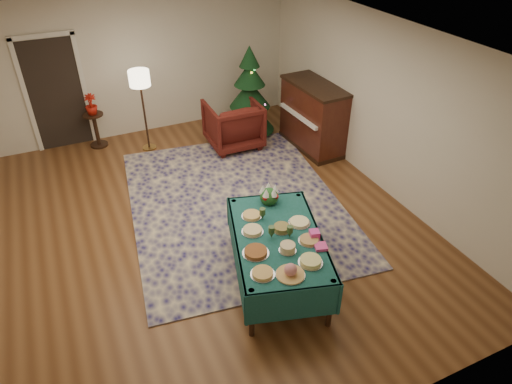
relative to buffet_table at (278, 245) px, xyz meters
name	(u,v)px	position (x,y,z in m)	size (l,w,h in m)	color
room_shell	(200,143)	(-0.43, 1.49, 0.78)	(7.00, 7.00, 7.00)	#593319
doorway	(56,92)	(-2.03, 4.98, 0.53)	(1.08, 0.04, 2.16)	black
rug	(235,203)	(0.16, 1.78, -0.56)	(3.20, 4.20, 0.02)	#19144D
buffet_table	(278,245)	(0.00, 0.00, 0.00)	(1.53, 2.05, 0.71)	black
platter_0	(263,273)	(-0.45, -0.51, 0.16)	(0.27, 0.27, 0.04)	silver
platter_1	(291,271)	(-0.18, -0.65, 0.20)	(0.33, 0.33, 0.15)	silver
platter_2	(311,261)	(0.12, -0.57, 0.17)	(0.28, 0.28, 0.06)	silver
platter_3	(256,252)	(-0.37, -0.17, 0.16)	(0.31, 0.31, 0.05)	silver
platter_4	(288,248)	(-0.02, -0.28, 0.19)	(0.21, 0.21, 0.10)	silver
platter_5	(309,240)	(0.29, -0.24, 0.16)	(0.26, 0.26, 0.04)	silver
platter_6	(252,230)	(-0.25, 0.20, 0.16)	(0.27, 0.27, 0.05)	silver
platter_7	(282,228)	(0.09, 0.08, 0.17)	(0.23, 0.23, 0.07)	silver
platter_8	(299,222)	(0.36, 0.11, 0.16)	(0.28, 0.28, 0.04)	silver
platter_9	(252,215)	(-0.13, 0.49, 0.16)	(0.26, 0.26, 0.04)	silver
goblet_0	(262,214)	(-0.03, 0.38, 0.23)	(0.08, 0.08, 0.17)	#2D471E
goblet_1	(290,232)	(0.12, -0.08, 0.23)	(0.08, 0.08, 0.17)	#2D471E
goblet_2	(272,232)	(-0.09, 0.01, 0.23)	(0.08, 0.08, 0.17)	#2D471E
napkin_stack	(321,247)	(0.36, -0.40, 0.16)	(0.14, 0.14, 0.04)	#E94093
gift_box	(314,234)	(0.39, -0.20, 0.19)	(0.11, 0.11, 0.09)	#E23EA4
centerpiece	(269,195)	(0.21, 0.68, 0.27)	(0.26, 0.26, 0.29)	#1E4C1E
armchair	(233,122)	(0.89, 3.60, -0.08)	(0.96, 0.90, 0.98)	#4E1510
floor_lamp	(140,83)	(-0.64, 4.18, 0.74)	(0.37, 0.37, 1.54)	#A57F3F
side_table	(96,130)	(-1.50, 4.69, -0.25)	(0.37, 0.37, 0.66)	black
potted_plant	(92,109)	(-1.50, 4.69, 0.20)	(0.22, 0.39, 0.22)	#A6170B
christmas_tree	(250,96)	(1.40, 3.97, 0.23)	(1.25, 1.25, 1.79)	black
piano	(313,117)	(2.24, 2.93, 0.04)	(0.74, 1.48, 1.26)	black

